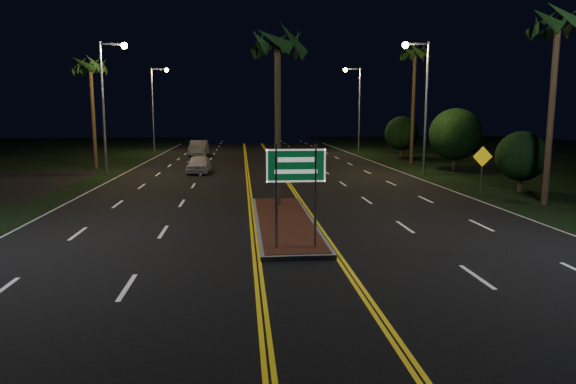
{
  "coord_description": "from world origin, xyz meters",
  "views": [
    {
      "loc": [
        -1.64,
        -12.49,
        4.27
      ],
      "look_at": [
        -0.24,
        2.78,
        1.9
      ],
      "focal_mm": 32.0,
      "sensor_mm": 36.0,
      "label": 1
    }
  ],
  "objects": [
    {
      "name": "palm_median",
      "position": [
        0.0,
        10.5,
        7.28
      ],
      "size": [
        2.4,
        2.4,
        8.3
      ],
      "color": "#382819",
      "rests_on": "ground"
    },
    {
      "name": "palm_right_near",
      "position": [
        12.5,
        10.0,
        8.21
      ],
      "size": [
        2.4,
        2.4,
        9.3
      ],
      "color": "#382819",
      "rests_on": "ground"
    },
    {
      "name": "shrub_mid",
      "position": [
        14.0,
        24.0,
        2.73
      ],
      "size": [
        3.78,
        3.78,
        4.62
      ],
      "color": "#382819",
      "rests_on": "ground"
    },
    {
      "name": "highway_sign",
      "position": [
        0.0,
        2.8,
        2.4
      ],
      "size": [
        1.8,
        0.08,
        3.2
      ],
      "color": "gray",
      "rests_on": "ground"
    },
    {
      "name": "streetlight_right_far",
      "position": [
        10.61,
        42.0,
        5.66
      ],
      "size": [
        1.91,
        0.44,
        9.0
      ],
      "color": "gray",
      "rests_on": "ground"
    },
    {
      "name": "palm_left_far",
      "position": [
        -12.8,
        28.0,
        7.75
      ],
      "size": [
        2.4,
        2.4,
        8.8
      ],
      "color": "#382819",
      "rests_on": "ground"
    },
    {
      "name": "car_near",
      "position": [
        -4.7,
        24.65,
        0.76
      ],
      "size": [
        2.07,
        4.63,
        1.53
      ],
      "primitive_type": "imported",
      "rotation": [
        0.0,
        0.0,
        -0.02
      ],
      "color": "silver",
      "rests_on": "ground"
    },
    {
      "name": "streetlight_right_mid",
      "position": [
        10.61,
        22.0,
        5.66
      ],
      "size": [
        1.91,
        0.44,
        9.0
      ],
      "color": "gray",
      "rests_on": "ground"
    },
    {
      "name": "shrub_near",
      "position": [
        13.5,
        14.0,
        1.95
      ],
      "size": [
        2.7,
        2.7,
        3.3
      ],
      "color": "#382819",
      "rests_on": "ground"
    },
    {
      "name": "shrub_far",
      "position": [
        13.8,
        36.0,
        2.34
      ],
      "size": [
        3.24,
        3.24,
        3.96
      ],
      "color": "#382819",
      "rests_on": "ground"
    },
    {
      "name": "streetlight_left_far",
      "position": [
        -10.61,
        44.0,
        5.66
      ],
      "size": [
        1.91,
        0.44,
        9.0
      ],
      "color": "gray",
      "rests_on": "ground"
    },
    {
      "name": "car_far",
      "position": [
        -5.89,
        39.56,
        0.9
      ],
      "size": [
        2.42,
        5.44,
        1.8
      ],
      "primitive_type": "imported",
      "rotation": [
        0.0,
        0.0,
        -0.02
      ],
      "color": "#A2A5AB",
      "rests_on": "ground"
    },
    {
      "name": "median_island",
      "position": [
        0.0,
        7.0,
        0.08
      ],
      "size": [
        2.25,
        10.25,
        0.17
      ],
      "color": "gray",
      "rests_on": "ground"
    },
    {
      "name": "ground",
      "position": [
        0.0,
        0.0,
        0.0
      ],
      "size": [
        120.0,
        120.0,
        0.0
      ],
      "primitive_type": "plane",
      "color": "black",
      "rests_on": "ground"
    },
    {
      "name": "warning_sign",
      "position": [
        11.02,
        13.42,
        1.64
      ],
      "size": [
        1.06,
        0.07,
        2.52
      ],
      "rotation": [
        0.0,
        0.0,
        -0.0
      ],
      "color": "gray",
      "rests_on": "ground"
    },
    {
      "name": "streetlight_left_mid",
      "position": [
        -10.61,
        24.0,
        5.66
      ],
      "size": [
        1.91,
        0.44,
        9.0
      ],
      "color": "gray",
      "rests_on": "ground"
    },
    {
      "name": "palm_right_far",
      "position": [
        12.8,
        30.0,
        9.14
      ],
      "size": [
        2.4,
        2.4,
        10.3
      ],
      "color": "#382819",
      "rests_on": "ground"
    }
  ]
}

